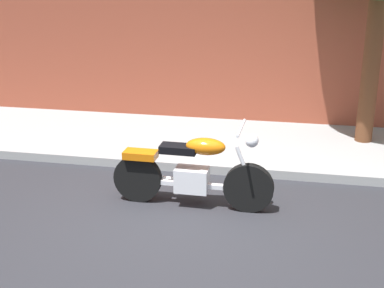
{
  "coord_description": "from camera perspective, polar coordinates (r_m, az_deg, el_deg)",
  "views": [
    {
      "loc": [
        1.3,
        -5.96,
        3.16
      ],
      "look_at": [
        0.05,
        0.47,
        0.88
      ],
      "focal_mm": 50.31,
      "sensor_mm": 36.0,
      "label": 1
    }
  ],
  "objects": [
    {
      "name": "ground_plane",
      "position": [
        6.87,
        -1.14,
        -8.17
      ],
      "size": [
        60.0,
        60.0,
        0.0
      ],
      "primitive_type": "plane",
      "color": "#28282D"
    },
    {
      "name": "sidewalk",
      "position": [
        9.44,
        2.51,
        0.11
      ],
      "size": [
        23.26,
        2.54,
        0.14
      ],
      "primitive_type": "cube",
      "color": "#979797",
      "rests_on": "ground"
    },
    {
      "name": "motorcycle",
      "position": [
        7.08,
        -0.0,
        -3.07
      ],
      "size": [
        2.16,
        0.7,
        1.15
      ],
      "color": "black",
      "rests_on": "ground"
    }
  ]
}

